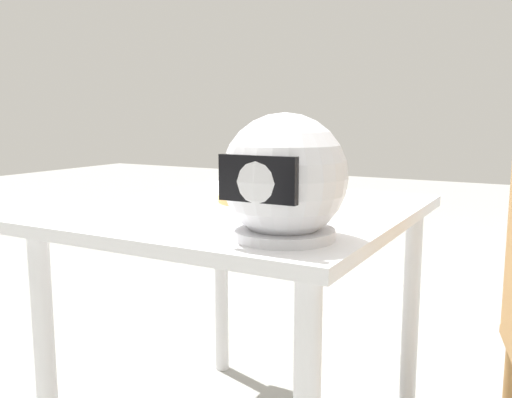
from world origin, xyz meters
The scene contains 4 objects.
dining_table centered at (0.00, 0.00, 0.61)m, with size 0.81×0.91×0.71m.
pizza_plate centered at (-0.03, -0.03, 0.71)m, with size 0.30×0.30×0.01m, color white.
pizza centered at (-0.02, -0.03, 0.73)m, with size 0.24×0.24×0.05m.
motorcycle_helmet centered at (-0.25, 0.30, 0.82)m, with size 0.25×0.25×0.25m.
Camera 1 is at (-0.71, 1.25, 0.95)m, focal length 38.54 mm.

